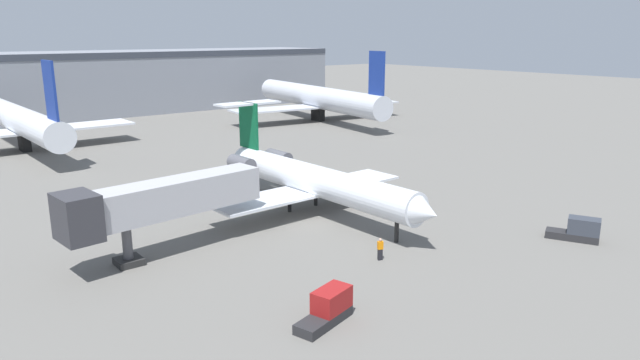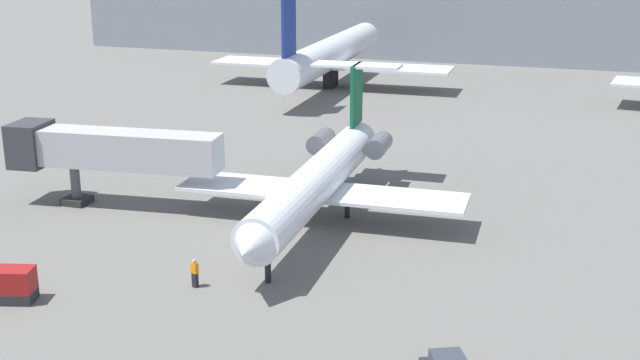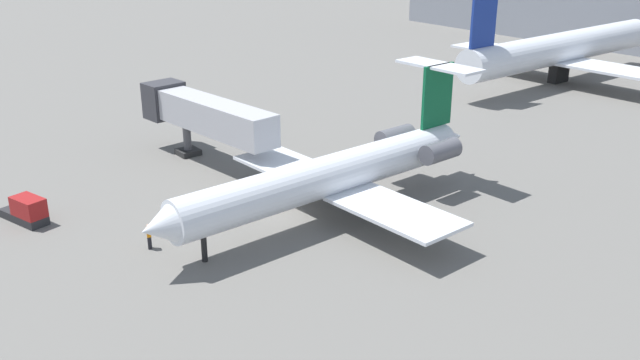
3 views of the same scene
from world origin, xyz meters
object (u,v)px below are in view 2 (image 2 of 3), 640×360
Objects in this scene: jet_bridge at (101,149)px; parked_airliner_west_end at (330,54)px; regional_jet at (320,176)px; baggage_tug_lead at (5,287)px; ground_crew_marshaller at (195,273)px.

parked_airliner_west_end is at bearing 88.21° from jet_bridge.
jet_bridge is 0.43× the size of parked_airliner_west_end.
baggage_tug_lead is at bearing -124.86° from regional_jet.
regional_jet is 16.61× the size of ground_crew_marshaller.
baggage_tug_lead reaches higher than ground_crew_marshaller.
regional_jet is 6.64× the size of baggage_tug_lead.
jet_bridge is 3.73× the size of baggage_tug_lead.
jet_bridge reaches higher than ground_crew_marshaller.
parked_airliner_west_end is at bearing 91.88° from baggage_tug_lead.
regional_jet is 13.28m from ground_crew_marshaller.
jet_bridge is at bearing -173.61° from regional_jet.
ground_crew_marshaller is (-3.29, -12.65, -2.35)m from regional_jet.
baggage_tug_lead is 65.52m from parked_airliner_west_end.
parked_airliner_west_end reaches higher than regional_jet.
regional_jet is at bearing 6.39° from jet_bridge.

